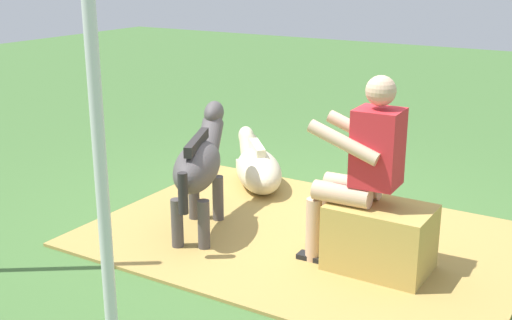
{
  "coord_description": "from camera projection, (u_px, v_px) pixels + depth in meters",
  "views": [
    {
      "loc": [
        -2.42,
        4.36,
        2.07
      ],
      "look_at": [
        0.17,
        0.11,
        0.55
      ],
      "focal_mm": 46.19,
      "sensor_mm": 36.0,
      "label": 1
    }
  ],
  "objects": [
    {
      "name": "hay_bale",
      "position": [
        380.0,
        239.0,
        4.49
      ],
      "size": [
        0.68,
        0.47,
        0.48
      ],
      "primitive_type": "cube",
      "color": "tan",
      "rests_on": "ground"
    },
    {
      "name": "ground_plane",
      "position": [
        281.0,
        224.0,
        5.38
      ],
      "size": [
        24.0,
        24.0,
        0.0
      ],
      "primitive_type": "plane",
      "color": "#426B33"
    },
    {
      "name": "person_seated",
      "position": [
        360.0,
        164.0,
        4.42
      ],
      "size": [
        0.67,
        0.43,
        1.36
      ],
      "color": "#D8AD8C",
      "rests_on": "ground"
    },
    {
      "name": "pony_standing",
      "position": [
        200.0,
        163.0,
        5.09
      ],
      "size": [
        0.73,
        1.27,
        0.92
      ],
      "color": "#4C4747",
      "rests_on": "ground"
    },
    {
      "name": "hay_patch",
      "position": [
        304.0,
        237.0,
        5.09
      ],
      "size": [
        3.23,
        2.31,
        0.02
      ],
      "primitive_type": "cube",
      "color": "#AD8C47",
      "rests_on": "ground"
    },
    {
      "name": "pony_lying",
      "position": [
        257.0,
        167.0,
        6.23
      ],
      "size": [
        1.09,
        1.18,
        0.42
      ],
      "color": "beige",
      "rests_on": "ground"
    },
    {
      "name": "tent_pole_left",
      "position": [
        100.0,
        161.0,
        2.9
      ],
      "size": [
        0.06,
        0.06,
        2.44
      ],
      "primitive_type": "cylinder",
      "color": "silver",
      "rests_on": "ground"
    }
  ]
}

